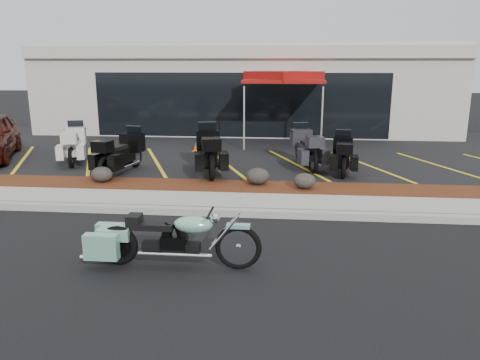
# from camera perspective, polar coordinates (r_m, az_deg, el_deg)

# --- Properties ---
(ground) EXTENTS (90.00, 90.00, 0.00)m
(ground) POSITION_cam_1_polar(r_m,az_deg,el_deg) (9.33, -6.23, -5.93)
(ground) COLOR black
(ground) RESTS_ON ground
(curb) EXTENTS (24.00, 0.25, 0.15)m
(curb) POSITION_cam_1_polar(r_m,az_deg,el_deg) (10.14, -5.23, -3.81)
(curb) COLOR gray
(curb) RESTS_ON ground
(sidewalk) EXTENTS (24.00, 1.20, 0.15)m
(sidewalk) POSITION_cam_1_polar(r_m,az_deg,el_deg) (10.80, -4.55, -2.67)
(sidewalk) COLOR gray
(sidewalk) RESTS_ON ground
(mulch_bed) EXTENTS (24.00, 1.20, 0.16)m
(mulch_bed) POSITION_cam_1_polar(r_m,az_deg,el_deg) (11.94, -3.56, -0.99)
(mulch_bed) COLOR #39190D
(mulch_bed) RESTS_ON ground
(upper_lot) EXTENTS (26.00, 9.60, 0.15)m
(upper_lot) POSITION_cam_1_polar(r_m,az_deg,el_deg) (17.16, -0.76, 3.67)
(upper_lot) COLOR black
(upper_lot) RESTS_ON ground
(dealership_building) EXTENTS (18.00, 8.16, 4.00)m
(dealership_building) POSITION_cam_1_polar(r_m,az_deg,el_deg) (23.15, 0.93, 11.20)
(dealership_building) COLOR #AAA59A
(dealership_building) RESTS_ON ground
(boulder_left) EXTENTS (0.57, 0.48, 0.40)m
(boulder_left) POSITION_cam_1_polar(r_m,az_deg,el_deg) (12.70, -16.48, 0.67)
(boulder_left) COLOR black
(boulder_left) RESTS_ON mulch_bed
(boulder_mid) EXTENTS (0.60, 0.50, 0.43)m
(boulder_mid) POSITION_cam_1_polar(r_m,az_deg,el_deg) (11.93, 2.16, 0.47)
(boulder_mid) COLOR black
(boulder_mid) RESTS_ON mulch_bed
(boulder_right) EXTENTS (0.55, 0.46, 0.39)m
(boulder_right) POSITION_cam_1_polar(r_m,az_deg,el_deg) (11.64, 7.89, -0.11)
(boulder_right) COLOR black
(boulder_right) RESTS_ON mulch_bed
(hero_cruiser) EXTENTS (2.77, 0.72, 0.97)m
(hero_cruiser) POSITION_cam_1_polar(r_m,az_deg,el_deg) (7.36, -0.21, -7.42)
(hero_cruiser) COLOR #71B095
(hero_cruiser) RESTS_ON ground
(touring_white) EXTENTS (1.41, 2.27, 1.24)m
(touring_white) POSITION_cam_1_polar(r_m,az_deg,el_deg) (16.14, -19.28, 4.71)
(touring_white) COLOR silver
(touring_white) RESTS_ON upper_lot
(touring_black_front) EXTENTS (1.25, 2.28, 1.26)m
(touring_black_front) POSITION_cam_1_polar(r_m,az_deg,el_deg) (14.19, -12.70, 4.00)
(touring_black_front) COLOR black
(touring_black_front) RESTS_ON upper_lot
(touring_black_mid) EXTENTS (1.39, 2.49, 1.37)m
(touring_black_mid) POSITION_cam_1_polar(r_m,az_deg,el_deg) (13.92, -3.98, 4.35)
(touring_black_mid) COLOR black
(touring_black_mid) RESTS_ON upper_lot
(touring_grey) EXTENTS (1.29, 2.30, 1.26)m
(touring_grey) POSITION_cam_1_polar(r_m,az_deg,el_deg) (14.71, 7.28, 4.59)
(touring_grey) COLOR #2D2C31
(touring_grey) RESTS_ON upper_lot
(touring_black_rear) EXTENTS (0.91, 2.02, 1.15)m
(touring_black_rear) POSITION_cam_1_polar(r_m,az_deg,el_deg) (14.17, 12.37, 3.78)
(touring_black_rear) COLOR black
(touring_black_rear) RESTS_ON upper_lot
(traffic_cone) EXTENTS (0.37, 0.37, 0.43)m
(traffic_cone) POSITION_cam_1_polar(r_m,az_deg,el_deg) (16.62, -5.23, 4.30)
(traffic_cone) COLOR #D64A07
(traffic_cone) RESTS_ON upper_lot
(popup_canopy) EXTENTS (3.03, 3.03, 2.72)m
(popup_canopy) POSITION_cam_1_polar(r_m,az_deg,el_deg) (17.91, 5.35, 12.25)
(popup_canopy) COLOR silver
(popup_canopy) RESTS_ON upper_lot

